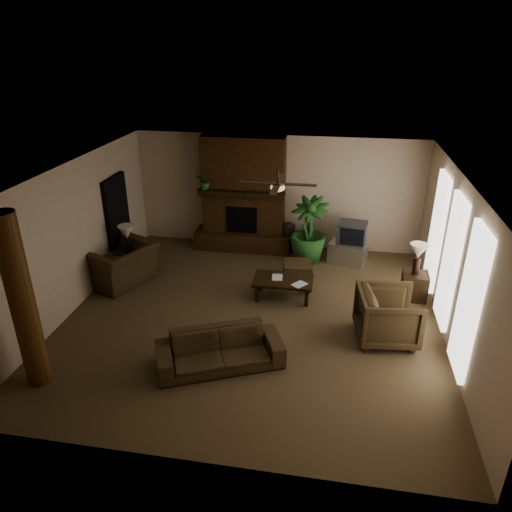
% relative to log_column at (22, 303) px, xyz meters
% --- Properties ---
extents(room_shell, '(7.00, 7.00, 7.00)m').
position_rel_log_column_xyz_m(room_shell, '(2.95, 2.40, 0.00)').
color(room_shell, brown).
rests_on(room_shell, ground).
extents(fireplace, '(2.40, 0.70, 2.80)m').
position_rel_log_column_xyz_m(fireplace, '(2.15, 5.62, -0.24)').
color(fireplace, '#513115').
rests_on(fireplace, ground).
extents(windows, '(0.08, 3.65, 2.35)m').
position_rel_log_column_xyz_m(windows, '(6.40, 2.60, -0.05)').
color(windows, white).
rests_on(windows, ground).
extents(log_column, '(0.36, 0.36, 2.80)m').
position_rel_log_column_xyz_m(log_column, '(0.00, 0.00, 0.00)').
color(log_column, '#5B3716').
rests_on(log_column, ground).
extents(doorway, '(0.10, 1.00, 2.10)m').
position_rel_log_column_xyz_m(doorway, '(-0.49, 4.20, -0.35)').
color(doorway, black).
rests_on(doorway, ground).
extents(ceiling_fan, '(1.35, 1.35, 0.37)m').
position_rel_log_column_xyz_m(ceiling_fan, '(3.35, 2.70, 1.13)').
color(ceiling_fan, black).
rests_on(ceiling_fan, ceiling).
extents(sofa, '(2.09, 1.35, 0.79)m').
position_rel_log_column_xyz_m(sofa, '(2.69, 0.86, -1.00)').
color(sofa, '#42321C').
rests_on(sofa, ground).
extents(armchair_left, '(1.35, 1.59, 1.18)m').
position_rel_log_column_xyz_m(armchair_left, '(-0.10, 3.28, -0.81)').
color(armchair_left, '#42321C').
rests_on(armchair_left, ground).
extents(armchair_right, '(1.07, 1.12, 1.04)m').
position_rel_log_column_xyz_m(armchair_right, '(5.41, 2.07, -0.88)').
color(armchair_right, '#42321C').
rests_on(armchair_right, ground).
extents(coffee_table, '(1.20, 0.70, 0.43)m').
position_rel_log_column_xyz_m(coffee_table, '(3.44, 3.22, -1.03)').
color(coffee_table, black).
rests_on(coffee_table, ground).
extents(ottoman, '(0.68, 0.68, 0.40)m').
position_rel_log_column_xyz_m(ottoman, '(3.66, 4.07, -1.20)').
color(ottoman, '#42321C').
rests_on(ottoman, ground).
extents(tv_stand, '(0.96, 0.74, 0.50)m').
position_rel_log_column_xyz_m(tv_stand, '(4.75, 5.12, -1.15)').
color(tv_stand, silver).
rests_on(tv_stand, ground).
extents(tv, '(0.71, 0.61, 0.52)m').
position_rel_log_column_xyz_m(tv, '(4.80, 5.13, -0.64)').
color(tv, '#38383A').
rests_on(tv, tv_stand).
extents(floor_vase, '(0.34, 0.34, 0.77)m').
position_rel_log_column_xyz_m(floor_vase, '(3.28, 5.55, -0.97)').
color(floor_vase, black).
rests_on(floor_vase, ground).
extents(floor_plant, '(1.32, 1.76, 0.87)m').
position_rel_log_column_xyz_m(floor_plant, '(3.80, 5.11, -0.96)').
color(floor_plant, '#295723').
rests_on(floor_plant, ground).
extents(side_table_left, '(0.64, 0.64, 0.55)m').
position_rel_log_column_xyz_m(side_table_left, '(-0.01, 3.69, -1.12)').
color(side_table_left, black).
rests_on(side_table_left, ground).
extents(lamp_left, '(0.40, 0.40, 0.65)m').
position_rel_log_column_xyz_m(lamp_left, '(-0.04, 3.64, -0.40)').
color(lamp_left, black).
rests_on(lamp_left, side_table_left).
extents(side_table_right, '(0.52, 0.52, 0.55)m').
position_rel_log_column_xyz_m(side_table_right, '(6.08, 3.67, -1.12)').
color(side_table_right, black).
rests_on(side_table_right, ground).
extents(lamp_right, '(0.40, 0.40, 0.65)m').
position_rel_log_column_xyz_m(lamp_right, '(6.06, 3.67, -0.40)').
color(lamp_right, black).
rests_on(lamp_right, side_table_right).
extents(mantel_plant, '(0.40, 0.44, 0.33)m').
position_rel_log_column_xyz_m(mantel_plant, '(1.27, 5.37, 0.32)').
color(mantel_plant, '#295723').
rests_on(mantel_plant, fireplace).
extents(mantel_vase, '(0.24, 0.25, 0.22)m').
position_rel_log_column_xyz_m(mantel_vase, '(2.99, 5.42, 0.27)').
color(mantel_vase, brown).
rests_on(mantel_vase, fireplace).
extents(book_a, '(0.22, 0.04, 0.29)m').
position_rel_log_column_xyz_m(book_a, '(3.21, 3.22, -0.83)').
color(book_a, '#999999').
rests_on(book_a, coffee_table).
extents(book_b, '(0.18, 0.15, 0.29)m').
position_rel_log_column_xyz_m(book_b, '(3.70, 3.08, -0.82)').
color(book_b, '#999999').
rests_on(book_b, coffee_table).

